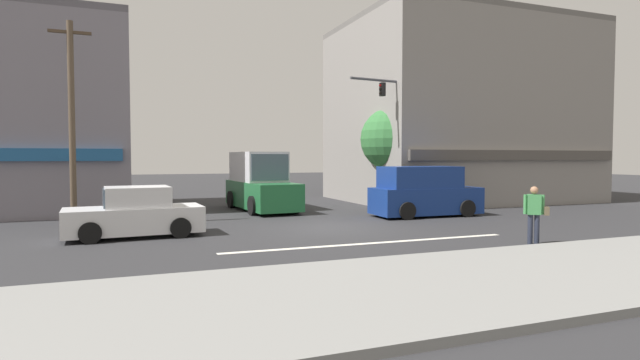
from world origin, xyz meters
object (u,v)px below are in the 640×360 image
(utility_pole_near_left, at_px, (72,120))
(street_tree, at_px, (392,139))
(box_truck_parked_curbside, at_px, (260,184))
(sedan_crossing_center, at_px, (135,214))
(pedestrian_foreground_with_bag, at_px, (535,211))
(traffic_light_mast, at_px, (420,122))
(van_approaching_near, at_px, (424,192))

(utility_pole_near_left, bearing_deg, street_tree, 7.96)
(street_tree, relative_size, box_truck_parked_curbside, 0.87)
(street_tree, xyz_separation_m, utility_pole_near_left, (-14.10, -1.97, 0.43))
(street_tree, xyz_separation_m, sedan_crossing_center, (-12.07, -5.23, -2.67))
(street_tree, relative_size, pedestrian_foreground_with_bag, 2.98)
(traffic_light_mast, height_order, sedan_crossing_center, traffic_light_mast)
(pedestrian_foreground_with_bag, bearing_deg, traffic_light_mast, 77.71)
(box_truck_parked_curbside, bearing_deg, pedestrian_foreground_with_bag, -67.20)
(street_tree, height_order, pedestrian_foreground_with_bag, street_tree)
(pedestrian_foreground_with_bag, bearing_deg, street_tree, 82.59)
(sedan_crossing_center, xyz_separation_m, van_approaching_near, (11.52, 1.49, 0.29))
(box_truck_parked_curbside, bearing_deg, street_tree, -10.15)
(traffic_light_mast, distance_m, pedestrian_foreground_with_bag, 10.01)
(street_tree, xyz_separation_m, pedestrian_foreground_with_bag, (-1.40, -10.79, -2.43))
(street_tree, bearing_deg, sedan_crossing_center, -156.59)
(utility_pole_near_left, height_order, traffic_light_mast, utility_pole_near_left)
(utility_pole_near_left, distance_m, van_approaching_near, 13.95)
(traffic_light_mast, xyz_separation_m, van_approaching_near, (-1.17, -2.21, -3.17))
(van_approaching_near, bearing_deg, utility_pole_near_left, 172.57)
(street_tree, height_order, van_approaching_near, street_tree)
(van_approaching_near, bearing_deg, street_tree, 81.58)
(street_tree, distance_m, sedan_crossing_center, 13.42)
(sedan_crossing_center, relative_size, pedestrian_foreground_with_bag, 2.51)
(utility_pole_near_left, xyz_separation_m, traffic_light_mast, (14.72, 0.44, 0.36))
(utility_pole_near_left, distance_m, traffic_light_mast, 14.73)
(van_approaching_near, xyz_separation_m, pedestrian_foreground_with_bag, (-0.85, -7.05, -0.05))
(traffic_light_mast, bearing_deg, box_truck_parked_curbside, 159.16)
(street_tree, bearing_deg, utility_pole_near_left, -172.04)
(sedan_crossing_center, bearing_deg, street_tree, 23.41)
(traffic_light_mast, relative_size, sedan_crossing_center, 1.48)
(utility_pole_near_left, height_order, van_approaching_near, utility_pole_near_left)
(street_tree, distance_m, traffic_light_mast, 1.83)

